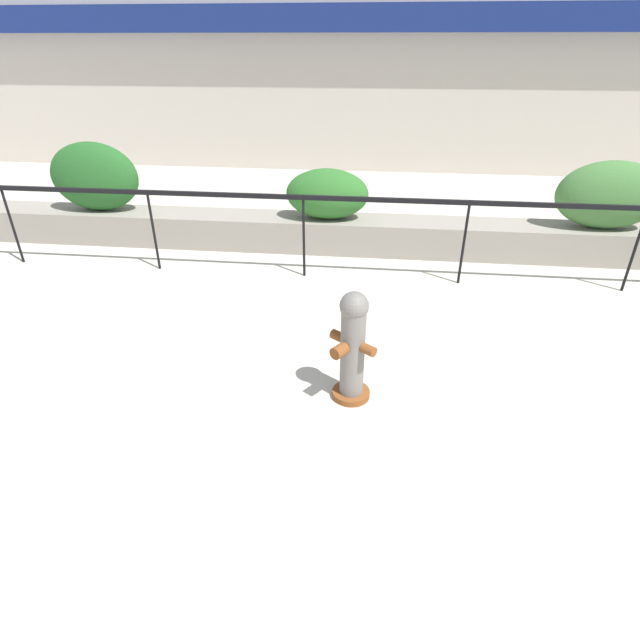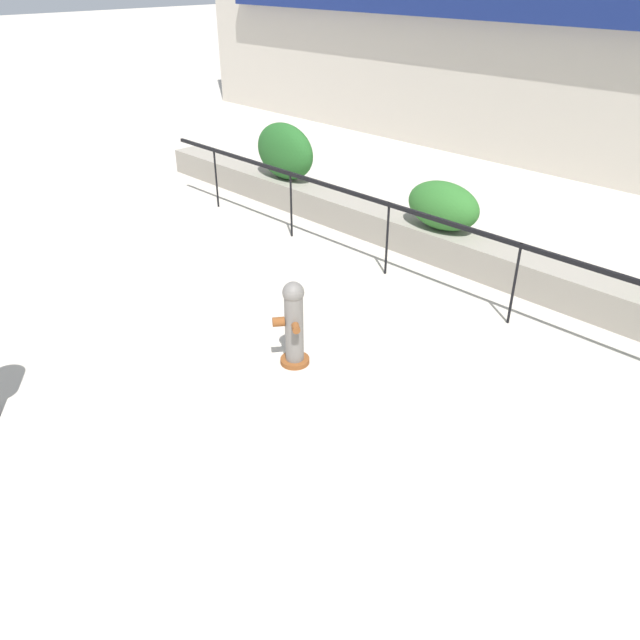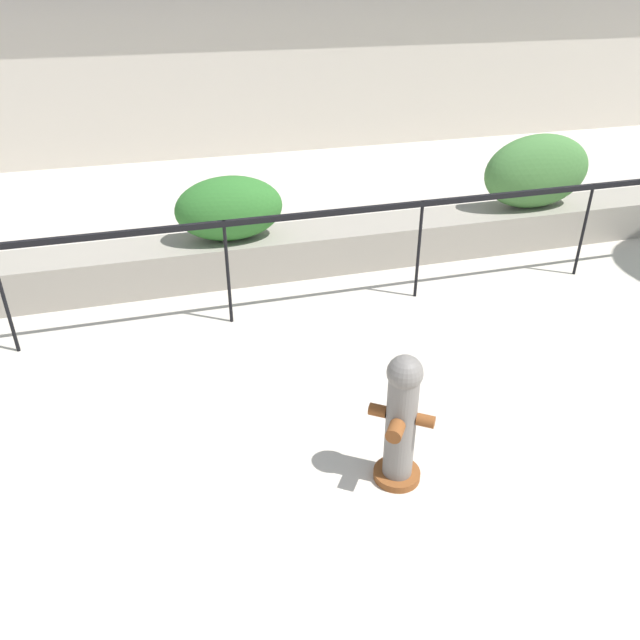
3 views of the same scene
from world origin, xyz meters
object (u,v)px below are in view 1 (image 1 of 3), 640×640
Objects in this scene: hedge_bush_1 at (327,194)px; hedge_bush_2 at (610,195)px; hedge_bush_0 at (94,177)px; fire_hydrant at (352,346)px.

hedge_bush_2 is at bearing 0.00° from hedge_bush_1.
hedge_bush_0 is 7.78m from hedge_bush_2.
hedge_bush_2 is at bearing 47.65° from fire_hydrant.
hedge_bush_2 is at bearing 0.00° from hedge_bush_0.
fire_hydrant is at bearing -41.16° from hedge_bush_0.
hedge_bush_0 is at bearing 180.00° from hedge_bush_2.
hedge_bush_1 reaches higher than fire_hydrant.
fire_hydrant is (4.33, -3.79, -0.48)m from hedge_bush_0.
hedge_bush_2 is (7.78, 0.00, -0.05)m from hedge_bush_0.
hedge_bush_1 is (3.71, 0.00, -0.16)m from hedge_bush_0.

